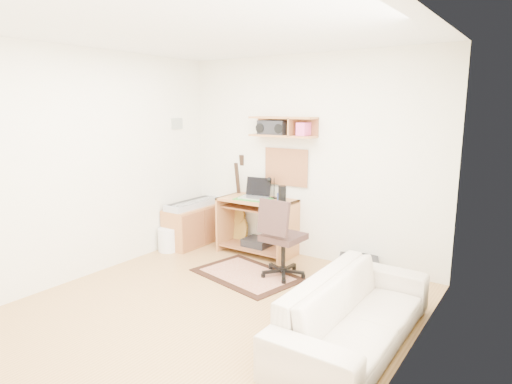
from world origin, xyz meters
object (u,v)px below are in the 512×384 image
Objects in this scene: cabinet at (194,225)px; printer at (359,265)px; task_chair at (283,237)px; sofa at (355,301)px; desk at (257,226)px.

cabinet reaches higher than printer.
task_chair is 1.06× the size of cabinet.
printer is at bearing 20.01° from sofa.
cabinet is at bearing 66.51° from sofa.
desk is at bearing 147.06° from task_chair.
desk is at bearing 162.10° from printer.
cabinet is 3.23m from sofa.
cabinet is 0.47× the size of sofa.
desk is at bearing 53.40° from sofa.
sofa is at bearing -23.49° from cabinet.
desk is 1.05× the size of task_chair.
desk is 2.12× the size of printer.
task_chair is 1.00m from printer.
sofa reaches higher than cabinet.
task_chair is 0.50× the size of sofa.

